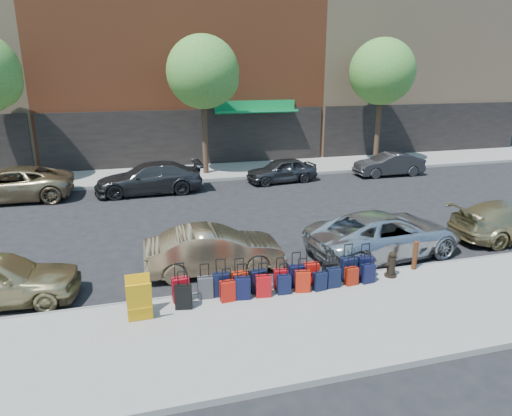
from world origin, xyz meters
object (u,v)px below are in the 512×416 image
object	(u,v)px
car_far_0	(9,184)
car_far_3	(389,164)
fire_hydrant	(391,265)
car_near_2	(384,234)
suitcase_front_5	(281,279)
car_far_2	(282,170)
bollard	(415,255)
tree_right	(384,73)
display_rack	(139,299)
car_near_1	(214,250)
car_far_1	(149,178)
tree_center	(206,74)

from	to	relation	value
car_far_0	car_far_3	xyz separation A→B (m)	(19.06, -0.11, -0.12)
fire_hydrant	car_near_2	world-z (taller)	car_near_2
car_near_2	car_far_0	size ratio (longest dim) A/B	0.94
suitcase_front_5	car_far_2	world-z (taller)	car_far_2
bollard	car_far_0	size ratio (longest dim) A/B	0.16
tree_right	car_far_2	distance (m)	8.95
tree_right	car_far_0	size ratio (longest dim) A/B	1.35
car_far_2	display_rack	bearing A→B (deg)	-38.54
display_rack	car_far_3	bearing A→B (deg)	40.08
fire_hydrant	bollard	size ratio (longest dim) A/B	0.88
car_near_1	car_far_2	xyz separation A→B (m)	(5.40, 9.83, -0.03)
fire_hydrant	bollard	bearing A→B (deg)	7.28
display_rack	car_far_1	bearing A→B (deg)	84.77
car_far_3	car_far_2	bearing A→B (deg)	-90.08
tree_right	car_near_1	bearing A→B (deg)	-135.12
car_near_2	car_far_1	size ratio (longest dim) A/B	1.01
tree_center	bollard	world-z (taller)	tree_center
suitcase_front_5	fire_hydrant	xyz separation A→B (m)	(3.21, -0.12, 0.07)
tree_center	fire_hydrant	size ratio (longest dim) A/B	9.73
fire_hydrant	car_far_1	size ratio (longest dim) A/B	0.15
fire_hydrant	car_far_2	world-z (taller)	car_far_2
car_near_2	car_near_1	bearing A→B (deg)	79.92
tree_right	car_near_2	xyz separation A→B (m)	(-7.07, -12.68, -4.71)
suitcase_front_5	car_near_2	xyz separation A→B (m)	(4.01, 1.62, 0.28)
tree_center	tree_right	xyz separation A→B (m)	(10.50, 0.00, 0.00)
car_near_1	car_near_2	xyz separation A→B (m)	(5.43, -0.24, 0.04)
tree_center	car_far_0	xyz separation A→B (m)	(-9.45, -2.64, -4.67)
fire_hydrant	car_far_0	distance (m)	16.88
car_near_1	car_far_0	distance (m)	12.31
display_rack	car_far_0	bearing A→B (deg)	112.02
tree_center	car_near_1	xyz separation A→B (m)	(-1.99, -12.44, -4.75)
car_near_1	car_far_0	world-z (taller)	car_far_0
display_rack	tree_center	bearing A→B (deg)	73.03
bollard	car_near_1	world-z (taller)	car_near_1
suitcase_front_5	car_far_0	xyz separation A→B (m)	(-8.87, 11.66, 0.33)
car_far_1	tree_center	bearing A→B (deg)	131.21
bollard	display_rack	bearing A→B (deg)	-174.90
car_far_1	car_far_3	world-z (taller)	car_far_1
suitcase_front_5	car_far_1	bearing A→B (deg)	111.66
tree_center	suitcase_front_5	size ratio (longest dim) A/B	8.39
car_far_3	tree_center	bearing A→B (deg)	-104.72
display_rack	suitcase_front_5	bearing A→B (deg)	7.79
car_near_2	car_far_0	world-z (taller)	car_far_0
car_far_3	car_far_0	bearing A→B (deg)	-89.06
car_near_1	car_far_0	bearing A→B (deg)	37.84
fire_hydrant	display_rack	distance (m)	6.85
car_near_2	fire_hydrant	bearing A→B (deg)	147.82
bollard	car_far_0	xyz separation A→B (m)	(-12.99, 11.54, 0.16)
suitcase_front_5	car_far_3	size ratio (longest dim) A/B	0.23
car_far_2	car_far_3	world-z (taller)	car_far_3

